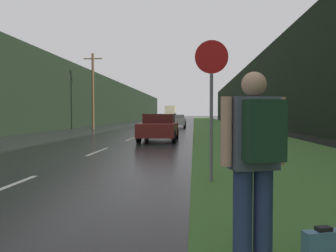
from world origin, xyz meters
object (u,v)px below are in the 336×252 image
object	(u,v)px
delivery_truck	(171,113)
car_passing_near	(159,127)
car_passing_far	(176,121)
suitcase	(323,248)
car_oncoming	(158,119)
stop_sign	(211,95)
hitchhiker_with_backpack	(255,157)

from	to	relation	value
delivery_truck	car_passing_near	bearing A→B (deg)	-86.80
car_passing_near	car_passing_far	xyz separation A→B (m)	(0.00, 18.90, -0.01)
car_passing_near	suitcase	bearing A→B (deg)	101.20
suitcase	car_oncoming	world-z (taller)	car_oncoming
stop_sign	car_passing_far	xyz separation A→B (m)	(-2.25, 30.58, -1.13)
delivery_truck	hitchhiker_with_backpack	bearing A→B (deg)	-85.70
car_oncoming	hitchhiker_with_backpack	bearing A→B (deg)	-83.24
stop_sign	hitchhiker_with_backpack	size ratio (longest dim) A/B	1.63
hitchhiker_with_backpack	car_oncoming	size ratio (longest dim) A/B	0.39
delivery_truck	stop_sign	bearing A→B (deg)	-85.61
hitchhiker_with_backpack	car_passing_far	bearing A→B (deg)	77.88
suitcase	car_passing_near	size ratio (longest dim) A/B	0.09
suitcase	car_oncoming	xyz separation A→B (m)	(-6.78, 51.45, 0.58)
stop_sign	suitcase	xyz separation A→B (m)	(0.87, -4.09, -1.68)
hitchhiker_with_backpack	car_passing_near	xyz separation A→B (m)	(-2.45, 15.91, -0.32)
suitcase	delivery_truck	distance (m)	81.42
car_passing_near	delivery_truck	bearing A→B (deg)	-86.80
hitchhiker_with_backpack	delivery_truck	distance (m)	81.49
car_oncoming	delivery_truck	xyz separation A→B (m)	(-0.00, 29.67, 1.05)
suitcase	car_passing_near	bearing A→B (deg)	85.05
car_passing_far	car_oncoming	distance (m)	17.17
stop_sign	delivery_truck	world-z (taller)	delivery_truck
stop_sign	suitcase	world-z (taller)	stop_sign
car_passing_near	car_oncoming	xyz separation A→B (m)	(-3.66, 35.67, 0.02)
car_passing_far	car_oncoming	size ratio (longest dim) A/B	0.90
car_passing_far	stop_sign	bearing A→B (deg)	94.22
car_oncoming	delivery_truck	size ratio (longest dim) A/B	0.61
car_passing_near	car_oncoming	bearing A→B (deg)	-84.14
stop_sign	car_passing_near	world-z (taller)	stop_sign
hitchhiker_with_backpack	suitcase	xyz separation A→B (m)	(0.67, 0.13, -0.88)
car_passing_near	car_passing_far	size ratio (longest dim) A/B	1.14
stop_sign	car_passing_far	bearing A→B (deg)	94.22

